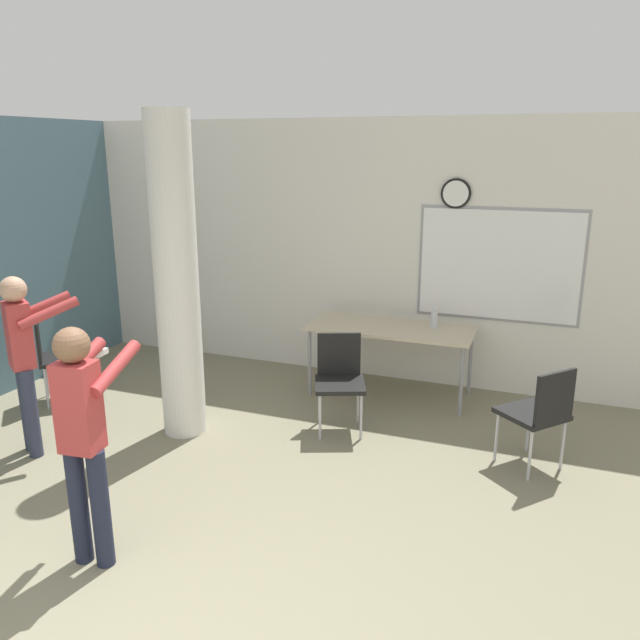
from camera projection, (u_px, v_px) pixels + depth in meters
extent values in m
cube|color=silver|center=(376.00, 252.00, 6.77)|extent=(8.00, 0.12, 2.80)
cylinder|color=black|center=(456.00, 193.00, 6.24)|extent=(0.30, 0.03, 0.30)
cylinder|color=white|center=(456.00, 194.00, 6.23)|extent=(0.25, 0.01, 0.25)
cube|color=#99999E|center=(499.00, 265.00, 6.28)|extent=(1.62, 0.01, 1.16)
cube|color=white|center=(499.00, 265.00, 6.27)|extent=(1.56, 0.02, 1.10)
cylinder|color=silver|center=(176.00, 280.00, 5.33)|extent=(0.38, 0.38, 2.80)
cube|color=beige|center=(391.00, 328.00, 6.36)|extent=(1.67, 0.73, 0.03)
cylinder|color=gray|center=(310.00, 362.00, 6.45)|extent=(0.04, 0.04, 0.70)
cylinder|color=gray|center=(461.00, 381.00, 5.92)|extent=(0.04, 0.04, 0.70)
cylinder|color=gray|center=(330.00, 345.00, 7.00)|extent=(0.04, 0.04, 0.70)
cylinder|color=gray|center=(470.00, 362.00, 6.46)|extent=(0.04, 0.04, 0.70)
cylinder|color=silver|center=(434.00, 320.00, 6.29)|extent=(0.07, 0.07, 0.17)
cylinder|color=silver|center=(435.00, 308.00, 6.25)|extent=(0.03, 0.03, 0.07)
cube|color=black|center=(63.00, 358.00, 6.27)|extent=(0.62, 0.62, 0.04)
cube|color=black|center=(38.00, 339.00, 6.14)|extent=(0.30, 0.30, 0.40)
cylinder|color=#B7B7BC|center=(85.00, 383.00, 6.25)|extent=(0.02, 0.02, 0.43)
cylinder|color=#B7B7BC|center=(83.00, 372.00, 6.57)|extent=(0.02, 0.02, 0.43)
cylinder|color=#B7B7BC|center=(46.00, 388.00, 6.11)|extent=(0.02, 0.02, 0.43)
cylinder|color=#B7B7BC|center=(46.00, 376.00, 6.43)|extent=(0.02, 0.02, 0.43)
cube|color=black|center=(340.00, 384.00, 5.57)|extent=(0.57, 0.57, 0.04)
cube|color=black|center=(339.00, 354.00, 5.71)|extent=(0.38, 0.18, 0.40)
cylinder|color=#B7B7BC|center=(320.00, 417.00, 5.46)|extent=(0.02, 0.02, 0.43)
cylinder|color=#B7B7BC|center=(361.00, 417.00, 5.47)|extent=(0.02, 0.02, 0.43)
cylinder|color=#B7B7BC|center=(319.00, 401.00, 5.81)|extent=(0.02, 0.02, 0.43)
cylinder|color=#B7B7BC|center=(358.00, 401.00, 5.81)|extent=(0.02, 0.02, 0.43)
cube|color=black|center=(532.00, 414.00, 4.96)|extent=(0.62, 0.62, 0.04)
cube|color=black|center=(555.00, 397.00, 4.73)|extent=(0.28, 0.32, 0.40)
cylinder|color=#B7B7BC|center=(528.00, 427.00, 5.26)|extent=(0.02, 0.02, 0.43)
cylinder|color=#B7B7BC|center=(496.00, 437.00, 5.10)|extent=(0.02, 0.02, 0.43)
cylinder|color=#B7B7BC|center=(563.00, 445.00, 4.96)|extent=(0.02, 0.02, 0.43)
cylinder|color=#B7B7BC|center=(530.00, 455.00, 4.79)|extent=(0.02, 0.02, 0.43)
cylinder|color=#2D3347|center=(31.00, 413.00, 5.13)|extent=(0.11, 0.11, 0.77)
cylinder|color=#2D3347|center=(27.00, 407.00, 5.25)|extent=(0.11, 0.11, 0.77)
cube|color=#B23838|center=(19.00, 335.00, 5.01)|extent=(0.28, 0.27, 0.54)
sphere|color=tan|center=(13.00, 289.00, 4.91)|extent=(0.21, 0.21, 0.21)
cylinder|color=#B23838|center=(49.00, 313.00, 4.99)|extent=(0.33, 0.45, 0.22)
cylinder|color=#B23838|center=(42.00, 307.00, 5.19)|extent=(0.33, 0.45, 0.22)
cylinder|color=#1E2338|center=(101.00, 509.00, 3.78)|extent=(0.11, 0.11, 0.77)
cylinder|color=#1E2338|center=(79.00, 505.00, 3.81)|extent=(0.11, 0.11, 0.77)
cube|color=#B23838|center=(78.00, 407.00, 3.62)|extent=(0.24, 0.20, 0.55)
sphere|color=brown|center=(71.00, 345.00, 3.52)|extent=(0.21, 0.21, 0.21)
cylinder|color=#B23838|center=(116.00, 368.00, 3.74)|extent=(0.13, 0.49, 0.22)
cylinder|color=#B23838|center=(80.00, 364.00, 3.80)|extent=(0.13, 0.49, 0.22)
cube|color=white|center=(100.00, 353.00, 4.01)|extent=(0.05, 0.13, 0.04)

